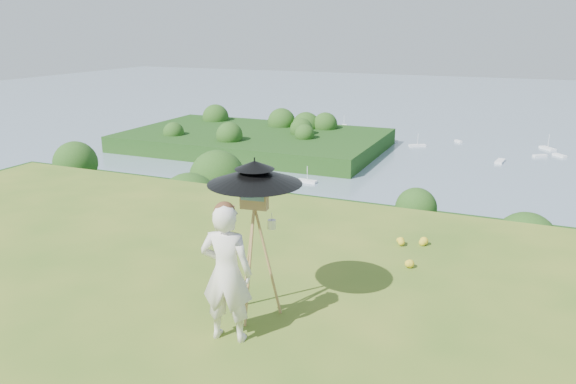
% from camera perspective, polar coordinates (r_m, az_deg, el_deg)
% --- Properties ---
extents(shoreline_tier, '(170.00, 28.00, 8.00)m').
position_cam_1_polar(shoreline_tier, '(88.05, 17.85, -11.03)').
color(shoreline_tier, slate).
rests_on(shoreline_tier, bay_water).
extents(bay_water, '(700.00, 700.00, 0.00)m').
position_cam_1_polar(bay_water, '(246.48, 21.95, 6.52)').
color(bay_water, slate).
rests_on(bay_water, ground).
extents(peninsula, '(90.00, 60.00, 12.00)m').
position_cam_1_polar(peninsula, '(180.49, -3.48, 6.05)').
color(peninsula, '#123C10').
rests_on(peninsula, bay_water).
extents(slope_trees, '(110.00, 50.00, 6.00)m').
position_cam_1_polar(slope_trees, '(43.03, 14.63, -9.51)').
color(slope_trees, '#1B4615').
rests_on(slope_trees, forest_slope).
extents(harbor_town, '(110.00, 22.00, 5.00)m').
position_cam_1_polar(harbor_town, '(85.33, 18.23, -7.14)').
color(harbor_town, beige).
rests_on(harbor_town, shoreline_tier).
extents(moored_boats, '(140.00, 140.00, 0.70)m').
position_cam_1_polar(moored_boats, '(169.59, 16.79, 3.10)').
color(moored_boats, white).
rests_on(moored_boats, bay_water).
extents(wildflowers, '(10.00, 10.50, 0.12)m').
position_cam_1_polar(wildflowers, '(7.06, -25.79, -13.91)').
color(wildflowers, yellow).
rests_on(wildflowers, ground).
extents(painter, '(0.65, 0.48, 1.62)m').
position_cam_1_polar(painter, '(6.32, -6.27, -8.19)').
color(painter, white).
rests_on(painter, ground).
extents(field_easel, '(0.72, 0.72, 1.72)m').
position_cam_1_polar(field_easel, '(6.77, -3.36, -5.92)').
color(field_easel, '#A08043').
rests_on(field_easel, ground).
extents(sun_umbrella, '(1.16, 1.16, 0.58)m').
position_cam_1_polar(sun_umbrella, '(6.53, -3.39, 1.06)').
color(sun_umbrella, black).
rests_on(sun_umbrella, field_easel).
extents(painter_cap, '(0.25, 0.29, 0.10)m').
position_cam_1_polar(painter_cap, '(6.05, -6.49, -1.59)').
color(painter_cap, '#CB6F7C').
rests_on(painter_cap, painter).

